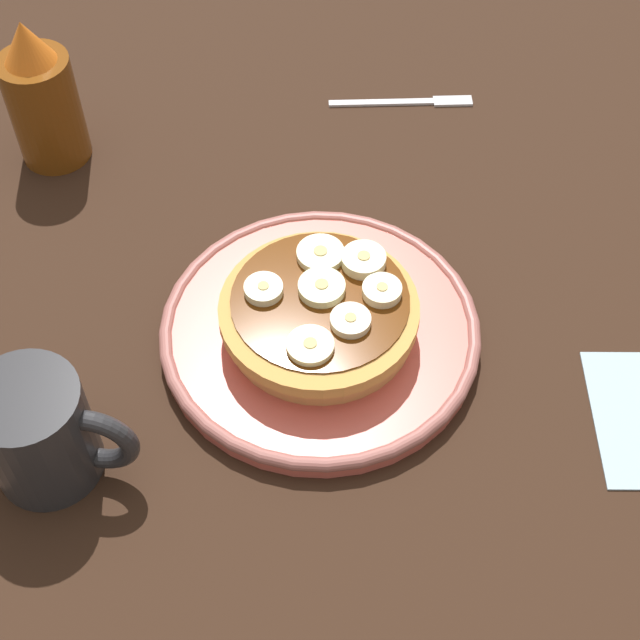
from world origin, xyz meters
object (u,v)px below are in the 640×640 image
Objects in this scene: banana_slice_2 at (320,254)px; fork at (410,101)px; banana_slice_4 at (264,288)px; banana_slice_5 at (350,321)px; pancake_stack at (319,316)px; syrup_bottle at (42,99)px; plate at (320,331)px; banana_slice_1 at (382,291)px; banana_slice_3 at (306,345)px; coffee_mug at (42,432)px; banana_slice_0 at (315,287)px; banana_slice_6 at (364,261)px.

fork is (4.52, 23.67, -4.62)cm from banana_slice_2.
banana_slice_4 is 0.98× the size of banana_slice_5.
syrup_bottle reaches higher than pancake_stack.
banana_slice_1 reaches higher than plate.
banana_slice_4 is (-3.65, 4.39, 0.09)cm from banana_slice_3.
pancake_stack is 5.17× the size of banana_slice_4.
pancake_stack is 20.15cm from coffee_mug.
banana_slice_5 reaches higher than plate.
banana_slice_1 is at bearing 49.87° from banana_slice_3.
coffee_mug reaches higher than fork.
pancake_stack is 4.28× the size of banana_slice_0.
coffee_mug is 45.17cm from fork.
pancake_stack is 4.43× the size of banana_slice_6.
banana_slice_3 reaches higher than pancake_stack.
fork is at bearing 81.85° from plate.
fork is 0.99× the size of syrup_bottle.
banana_slice_4 is 0.27× the size of coffee_mug.
banana_slice_3 reaches higher than plate.
banana_slice_0 is 3.53cm from banana_slice_4.
banana_slice_1 is 0.99× the size of banana_slice_5.
banana_slice_0 is 0.26× the size of fork.
banana_slice_1 is at bearing 58.02° from banana_slice_5.
banana_slice_0 is 3.81cm from banana_slice_5.
banana_slice_2 and banana_slice_5 have the same top height.
banana_slice_3 is 0.25× the size of syrup_bottle.
banana_slice_1 is 26.87cm from fork.
plate is 4.09cm from banana_slice_0.
banana_slice_2 is 0.26× the size of syrup_bottle.
banana_slice_5 is 21.20cm from coffee_mug.
coffee_mug is at bearing -150.31° from banana_slice_3.
coffee_mug is (-18.01, -11.17, -0.66)cm from banana_slice_5.
banana_slice_6 is 0.32× the size of coffee_mug.
banana_slice_1 is (4.17, 1.10, 4.02)cm from plate.
pancake_stack is 1.09× the size of fork.
banana_slice_2 is at bearing 47.51° from banana_slice_4.
banana_slice_2 reaches higher than fork.
fork is at bearing 20.98° from syrup_bottle.
fork is at bearing 82.36° from banana_slice_3.
banana_slice_4 is 7.40cm from banana_slice_6.
banana_slice_5 is at bearing -17.24° from banana_slice_4.
pancake_stack reaches higher than fork.
plate is 1.79× the size of fork.
banana_slice_1 is 8.19cm from banana_slice_4.
banana_slice_3 is (0.26, -8.10, -0.05)cm from banana_slice_2.
banana_slice_4 is at bearing -151.99° from banana_slice_6.
plate is 5.89cm from banana_slice_1.
syrup_bottle is (-27.79, 18.08, 0.88)cm from banana_slice_5.
banana_slice_2 and banana_slice_4 have the same top height.
banana_slice_2 is at bearing 48.18° from coffee_mug.
banana_slice_1 is 0.86× the size of banana_slice_3.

